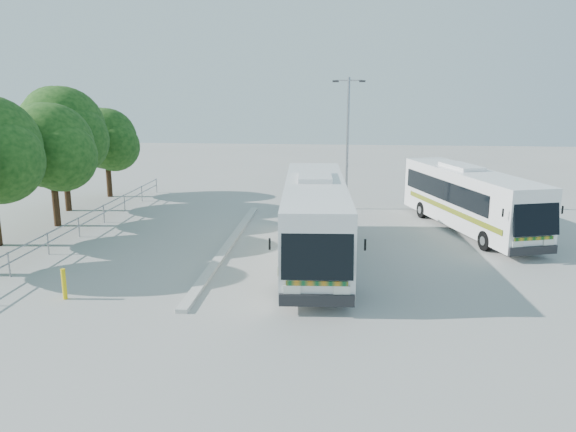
# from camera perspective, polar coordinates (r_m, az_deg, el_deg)

# --- Properties ---
(ground) EXTENTS (100.00, 100.00, 0.00)m
(ground) POSITION_cam_1_polar(r_m,az_deg,el_deg) (24.07, -1.58, -4.57)
(ground) COLOR #9A9A95
(ground) RESTS_ON ground
(kerb_divider) EXTENTS (0.40, 16.00, 0.15)m
(kerb_divider) POSITION_cam_1_polar(r_m,az_deg,el_deg) (26.30, -6.04, -2.94)
(kerb_divider) COLOR #B2B2AD
(kerb_divider) RESTS_ON ground
(railing) EXTENTS (0.06, 22.00, 1.00)m
(railing) POSITION_cam_1_polar(r_m,az_deg,el_deg) (30.38, -19.71, -0.18)
(railing) COLOR gray
(railing) RESTS_ON ground
(tree_far_c) EXTENTS (4.97, 4.69, 6.49)m
(tree_far_c) POSITION_cam_1_polar(r_m,az_deg,el_deg) (31.76, -22.87, 6.55)
(tree_far_c) COLOR #382314
(tree_far_c) RESTS_ON ground
(tree_far_d) EXTENTS (5.62, 5.30, 7.33)m
(tree_far_d) POSITION_cam_1_polar(r_m,az_deg,el_deg) (35.53, -21.87, 8.12)
(tree_far_d) COLOR #382314
(tree_far_d) RESTS_ON ground
(tree_far_e) EXTENTS (4.54, 4.28, 5.92)m
(tree_far_e) POSITION_cam_1_polar(r_m,az_deg,el_deg) (39.38, -17.91, 7.45)
(tree_far_e) COLOR #382314
(tree_far_e) RESTS_ON ground
(coach_main) EXTENTS (3.19, 12.35, 3.39)m
(coach_main) POSITION_cam_1_polar(r_m,az_deg,el_deg) (23.65, 2.75, -0.23)
(coach_main) COLOR silver
(coach_main) RESTS_ON ground
(coach_adjacent) EXTENTS (5.39, 11.39, 3.12)m
(coach_adjacent) POSITION_cam_1_polar(r_m,az_deg,el_deg) (30.18, 17.87, 1.75)
(coach_adjacent) COLOR white
(coach_adjacent) RESTS_ON ground
(lamppost) EXTENTS (1.90, 0.54, 7.82)m
(lamppost) POSITION_cam_1_polar(r_m,az_deg,el_deg) (33.72, 6.07, 7.91)
(lamppost) COLOR #97999F
(lamppost) RESTS_ON ground
(bollard) EXTENTS (0.17, 0.17, 1.11)m
(bollard) POSITION_cam_1_polar(r_m,az_deg,el_deg) (21.18, -21.79, -6.44)
(bollard) COLOR yellow
(bollard) RESTS_ON ground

